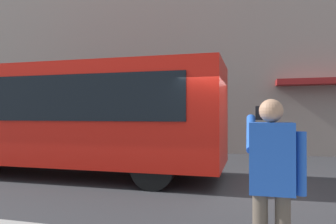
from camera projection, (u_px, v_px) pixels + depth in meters
name	position (u px, v px, depth m)	size (l,w,h in m)	color
ground_plane	(238.00, 188.00, 7.13)	(60.00, 60.00, 0.00)	#2B2B2D
building_facade_far	(244.00, 18.00, 13.75)	(28.00, 1.55, 12.00)	gray
red_bus	(63.00, 115.00, 8.80)	(9.05, 2.54, 3.08)	red
pedestrian_photographer	(272.00, 175.00, 2.89)	(0.53, 0.52, 1.70)	#4C4238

